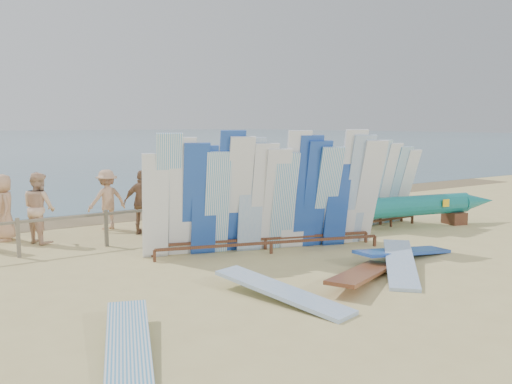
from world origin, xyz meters
TOP-DOWN VIEW (x-y plane):
  - ground at (0.00, 0.00)m, footprint 160.00×160.00m
  - wet_sand_strip at (0.00, 7.20)m, footprint 40.00×2.60m
  - fence at (0.00, 3.00)m, footprint 12.08×0.08m
  - main_surfboard_rack at (0.98, 0.35)m, footprint 5.68×2.47m
  - side_surfboard_rack at (5.70, 1.06)m, footprint 2.19×0.74m
  - outrigger_canoe at (5.89, 0.50)m, footprint 6.50×1.91m
  - vendor_table at (3.95, 0.89)m, footprint 0.88×0.74m
  - flat_board_b at (2.15, -2.60)m, footprint 2.29×2.30m
  - flat_board_c at (1.09, -2.62)m, footprint 2.65×1.73m
  - flat_board_e at (-3.87, -3.39)m, footprint 1.45×2.72m
  - flat_board_d at (3.06, -1.90)m, footprint 2.71×0.64m
  - flat_board_a at (-0.89, -2.68)m, footprint 1.18×2.75m
  - beach_chair_left at (0.14, 4.10)m, footprint 0.73×0.74m
  - beach_chair_right at (2.34, 4.11)m, footprint 0.62×0.64m
  - stroller at (2.06, 4.19)m, footprint 0.59×0.78m
  - beachgoer_6 at (0.39, 5.33)m, footprint 0.84×0.89m
  - beachgoer_3 at (-1.25, 5.12)m, footprint 1.12×0.52m
  - beachgoer_4 at (-0.67, 3.91)m, footprint 1.09×0.93m
  - beachgoer_9 at (5.65, 6.66)m, footprint 0.59×1.22m
  - beachgoer_extra_0 at (6.71, 5.92)m, footprint 0.80×1.12m
  - beachgoer_8 at (3.95, 3.80)m, footprint 0.90×0.48m
  - beachgoer_2 at (-3.25, 4.32)m, footprint 0.69×0.96m
  - beachgoer_7 at (2.91, 4.67)m, footprint 0.63×0.68m
  - beachgoer_0 at (-3.95, 5.12)m, footprint 0.47×0.87m
  - beachgoer_5 at (1.01, 5.84)m, footprint 1.72×0.61m

SIDE VIEW (x-z plane):
  - ground at x=0.00m, z-range 0.00..0.00m
  - wet_sand_strip at x=0.00m, z-range -0.01..0.01m
  - flat_board_b at x=2.15m, z-range -0.19..0.19m
  - flat_board_c at x=1.09m, z-range -0.15..0.15m
  - flat_board_e at x=-3.87m, z-range -0.15..0.15m
  - flat_board_d at x=3.06m, z-range -0.17..0.17m
  - flat_board_a at x=-0.89m, z-range -0.16..0.16m
  - beach_chair_left at x=0.14m, z-range -0.17..0.65m
  - beach_chair_right at x=2.34m, z-range -0.20..0.76m
  - vendor_table at x=3.95m, z-range -0.17..0.83m
  - stroller at x=2.06m, z-range -0.10..0.88m
  - outrigger_canoe at x=5.89m, z-range 0.13..1.06m
  - fence at x=0.00m, z-range 0.18..1.08m
  - beachgoer_extra_0 at x=6.71m, z-range 0.00..1.60m
  - beachgoer_7 at x=2.91m, z-range 0.00..1.65m
  - beachgoer_3 at x=-1.25m, z-range 0.00..1.70m
  - beachgoer_6 at x=0.39m, z-range 0.00..1.71m
  - beachgoer_0 at x=-3.95m, z-range 0.00..1.71m
  - beachgoer_4 at x=-0.67m, z-range 0.00..1.74m
  - beachgoer_8 at x=3.95m, z-range 0.00..1.79m
  - beachgoer_2 at x=-3.25m, z-range 0.00..1.79m
  - beachgoer_9 at x=5.65m, z-range 0.00..1.83m
  - beachgoer_5 at x=1.01m, z-range 0.00..1.84m
  - side_surfboard_rack at x=5.70m, z-range -0.12..2.41m
  - main_surfboard_rack at x=0.98m, z-range -0.14..2.71m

